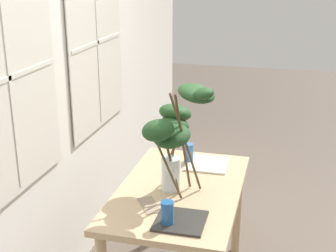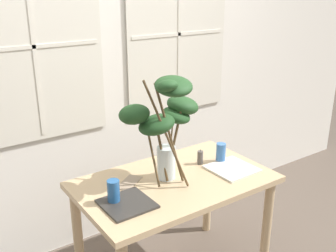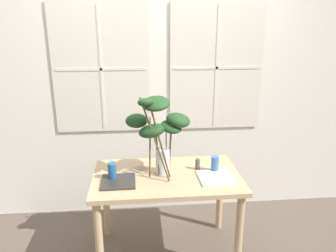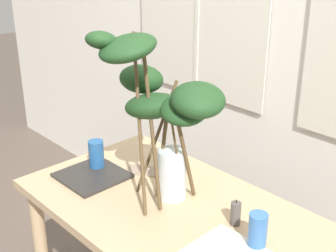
{
  "view_description": "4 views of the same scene",
  "coord_description": "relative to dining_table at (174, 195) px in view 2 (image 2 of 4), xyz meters",
  "views": [
    {
      "loc": [
        -2.52,
        -0.58,
        2.02
      ],
      "look_at": [
        -0.02,
        0.07,
        1.13
      ],
      "focal_mm": 51.23,
      "sensor_mm": 36.0,
      "label": 1
    },
    {
      "loc": [
        -1.26,
        -1.75,
        1.86
      ],
      "look_at": [
        -0.02,
        0.04,
        1.07
      ],
      "focal_mm": 42.47,
      "sensor_mm": 36.0,
      "label": 2
    },
    {
      "loc": [
        -0.21,
        -2.37,
        1.89
      ],
      "look_at": [
        0.02,
        0.09,
        1.12
      ],
      "focal_mm": 34.74,
      "sensor_mm": 36.0,
      "label": 3
    },
    {
      "loc": [
        1.14,
        -1.06,
        1.71
      ],
      "look_at": [
        -0.07,
        0.07,
        1.02
      ],
      "focal_mm": 49.94,
      "sensor_mm": 36.0,
      "label": 4
    }
  ],
  "objects": [
    {
      "name": "back_wall_with_windows",
      "position": [
        -0.0,
        0.79,
        0.91
      ],
      "size": [
        5.49,
        0.14,
        3.05
      ],
      "color": "silver",
      "rests_on": "ground"
    },
    {
      "name": "dining_table",
      "position": [
        0.0,
        0.0,
        0.0
      ],
      "size": [
        1.18,
        0.72,
        0.73
      ],
      "color": "tan",
      "rests_on": "ground"
    },
    {
      "name": "vase_with_branches",
      "position": [
        -0.06,
        0.02,
        0.51
      ],
      "size": [
        0.53,
        0.41,
        0.69
      ],
      "color": "silver",
      "rests_on": "dining_table"
    },
    {
      "name": "drinking_glass_blue_left",
      "position": [
        -0.43,
        -0.03,
        0.18
      ],
      "size": [
        0.07,
        0.07,
        0.13
      ],
      "primitive_type": "cylinder",
      "color": "#235693",
      "rests_on": "dining_table"
    },
    {
      "name": "drinking_glass_blue_right",
      "position": [
        0.4,
        0.03,
        0.17
      ],
      "size": [
        0.06,
        0.06,
        0.13
      ],
      "primitive_type": "cylinder",
      "color": "#386BAD",
      "rests_on": "dining_table"
    },
    {
      "name": "plate_square_left",
      "position": [
        -0.38,
        -0.09,
        0.12
      ],
      "size": [
        0.26,
        0.26,
        0.01
      ],
      "primitive_type": "cube",
      "rotation": [
        0.0,
        0.0,
        0.01
      ],
      "color": "#2D2B28",
      "rests_on": "dining_table"
    },
    {
      "name": "plate_square_right",
      "position": [
        0.38,
        -0.1,
        0.11
      ],
      "size": [
        0.28,
        0.28,
        0.01
      ],
      "primitive_type": "cube",
      "rotation": [
        0.0,
        0.0,
        0.02
      ],
      "color": "silver",
      "rests_on": "dining_table"
    },
    {
      "name": "napkin_folded",
      "position": [
        -0.25,
        0.12,
        0.11
      ],
      "size": [
        0.21,
        0.18,
        0.0
      ],
      "primitive_type": "cube",
      "rotation": [
        0.0,
        0.0,
        0.59
      ],
      "color": "gray",
      "rests_on": "dining_table"
    },
    {
      "name": "pillar_candle",
      "position": [
        0.27,
        0.08,
        0.15
      ],
      "size": [
        0.04,
        0.04,
        0.1
      ],
      "color": "#514C47",
      "rests_on": "dining_table"
    }
  ]
}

